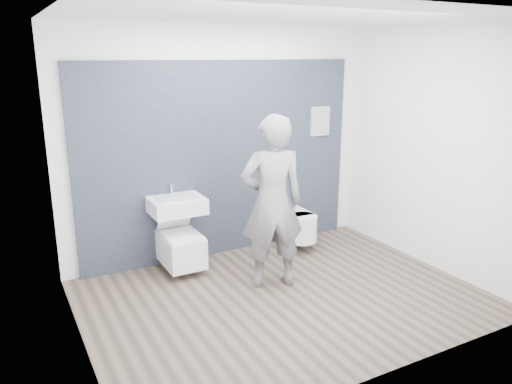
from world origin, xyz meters
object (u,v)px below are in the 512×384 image
toilet_square (181,247)px  toilet_rounded (297,226)px  washbasin (177,205)px  visitor (272,203)px

toilet_square → toilet_rounded: size_ratio=1.17×
washbasin → toilet_rounded: (1.59, -0.10, -0.48)m
toilet_square → visitor: (0.76, -0.80, 0.65)m
toilet_rounded → visitor: visitor is taller
toilet_square → toilet_rounded: (1.59, -0.02, 0.01)m
washbasin → toilet_square: washbasin is taller
toilet_rounded → washbasin: bearing=176.5°
washbasin → toilet_square: 0.50m
washbasin → visitor: visitor is taller
washbasin → visitor: bearing=-49.3°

